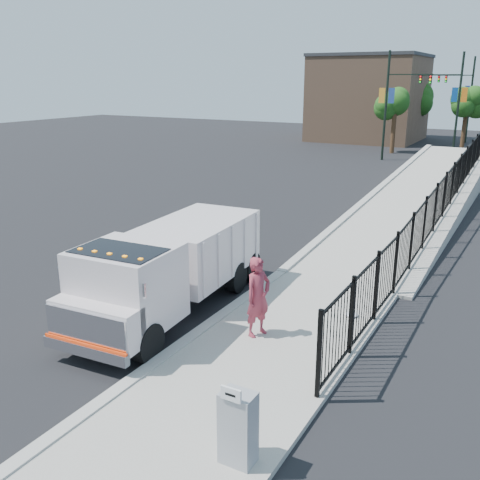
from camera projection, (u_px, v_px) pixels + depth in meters
The scene contains 18 objects.
ground at pixel (216, 324), 13.76m from camera, with size 120.00×120.00×0.00m, color black.
sidewalk at pixel (244, 377), 11.18m from camera, with size 3.55×12.00×0.12m, color #9E998E.
curb at pixel (169, 354), 12.07m from camera, with size 0.30×12.00×0.16m, color #ADAAA3.
ramp at pixel (424, 207), 26.14m from camera, with size 3.95×24.00×1.70m, color #9E998E.
iron_fence at pixel (443, 210), 21.87m from camera, with size 0.10×28.00×1.80m, color black.
truck at pixel (169, 266), 14.01m from camera, with size 2.69×7.10×2.39m.
worker at pixel (258, 297), 12.66m from camera, with size 0.71×0.47×1.95m, color #93303F.
utility_cabinet at pixel (238, 428), 8.48m from camera, with size 0.55×0.40×1.25m, color gray.
arrow_sign at pixel (231, 394), 8.08m from camera, with size 0.35×0.04×0.22m, color white.
debris at pixel (352, 314), 13.91m from camera, with size 0.34×0.34×0.09m, color silver.
light_pole_0 at pixel (390, 102), 39.82m from camera, with size 3.77×0.22×8.00m.
light_pole_1 at pixel (455, 100), 41.90m from camera, with size 3.78×0.22×8.00m.
light_pole_2 at pixel (413, 97), 49.56m from camera, with size 3.77×0.22×8.00m.
light_pole_3 at pixel (467, 96), 50.87m from camera, with size 3.77×0.22×8.00m.
tree_0 at pixel (395, 105), 43.75m from camera, with size 2.26×2.26×5.13m.
tree_1 at pixel (467, 104), 45.71m from camera, with size 2.07×2.07×5.04m.
tree_2 at pixel (417, 100), 53.72m from camera, with size 3.08×3.08×5.54m.
building at pixel (369, 99), 53.56m from camera, with size 10.00×10.00×8.00m, color #8C664C.
Camera 1 is at (6.66, -10.65, 6.07)m, focal length 40.00 mm.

